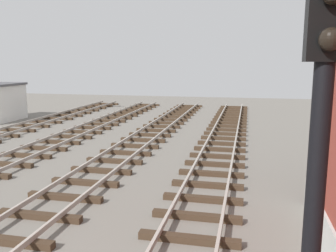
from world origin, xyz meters
name	(u,v)px	position (x,y,z in m)	size (l,w,h in m)	color
signal_mast	(318,163)	(3.37, 0.06, 3.40)	(0.36, 0.40, 5.42)	black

